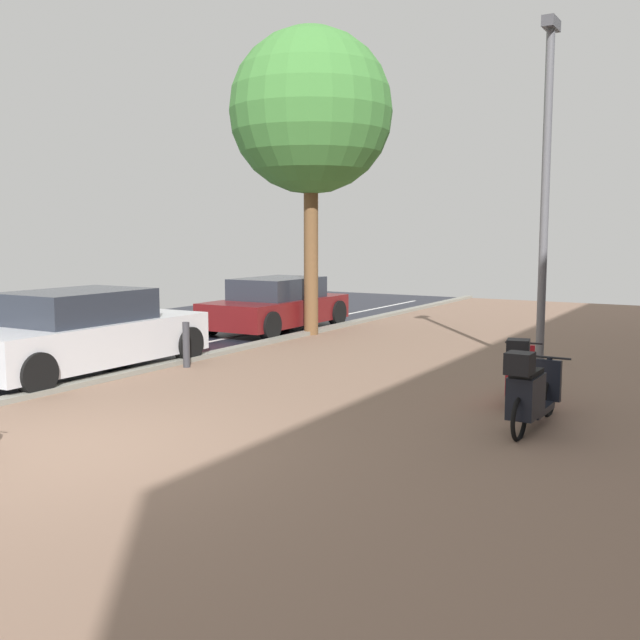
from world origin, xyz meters
The scene contains 8 objects.
ground centered at (1.43, 0.00, -0.02)m, with size 21.00×40.00×0.13m.
scooter_near centered at (3.60, 4.62, 0.43)m, with size 0.69×1.75×0.97m.
scooter_mid centered at (4.07, 3.34, 0.45)m, with size 0.52×1.80×1.01m.
parked_car_near centered at (-3.30, 3.34, 0.64)m, with size 1.97×4.28×1.35m.
parked_car_far centered at (-3.44, 9.36, 0.59)m, with size 1.83×3.98×1.23m.
lamp_post centered at (3.12, 7.62, 3.20)m, with size 0.20×0.52×5.76m.
street_tree centered at (-2.35, 9.10, 4.89)m, with size 3.58×3.58×6.71m.
bollard_far centered at (-2.05, 4.50, 0.39)m, with size 0.12×0.12×0.78m.
Camera 1 is at (6.21, -5.08, 2.28)m, focal length 41.55 mm.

